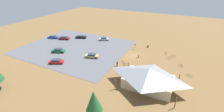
# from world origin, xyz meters

# --- Properties ---
(ground) EXTENTS (160.00, 160.00, 0.00)m
(ground) POSITION_xyz_m (0.00, 0.00, 0.00)
(ground) COLOR brown
(ground) RESTS_ON ground
(parking_lot_asphalt) EXTENTS (39.78, 32.93, 0.05)m
(parking_lot_asphalt) POSITION_xyz_m (22.82, 2.89, 0.03)
(parking_lot_asphalt) COLOR #56565B
(parking_lot_asphalt) RESTS_ON ground
(bike_pavilion) EXTENTS (14.02, 9.58, 5.12)m
(bike_pavilion) POSITION_xyz_m (-8.97, 14.56, 2.87)
(bike_pavilion) COLOR #C6B28E
(bike_pavilion) RESTS_ON ground
(trash_bin) EXTENTS (0.60, 0.60, 0.90)m
(trash_bin) POSITION_xyz_m (-3.14, -9.61, 0.45)
(trash_bin) COLOR brown
(trash_bin) RESTS_ON ground
(lot_sign) EXTENTS (0.56, 0.08, 2.20)m
(lot_sign) POSITION_xyz_m (0.94, -5.76, 1.41)
(lot_sign) COLOR #99999E
(lot_sign) RESTS_ON ground
(pine_far_west) EXTENTS (3.12, 3.12, 6.60)m
(pine_far_west) POSITION_xyz_m (-2.32, 28.63, 4.42)
(pine_far_west) COLOR brown
(pine_far_west) RESTS_ON ground
(bicycle_white_front_row) EXTENTS (1.80, 0.59, 0.85)m
(bicycle_white_front_row) POSITION_xyz_m (-2.13, 8.62, 0.40)
(bicycle_white_front_row) COLOR black
(bicycle_white_front_row) RESTS_ON ground
(bicycle_silver_near_porch) EXTENTS (1.69, 0.64, 0.79)m
(bicycle_silver_near_porch) POSITION_xyz_m (-11.87, -3.18, 0.37)
(bicycle_silver_near_porch) COLOR black
(bicycle_silver_near_porch) RESTS_ON ground
(bicycle_purple_by_bin) EXTENTS (1.53, 0.95, 0.92)m
(bicycle_purple_by_bin) POSITION_xyz_m (-0.29, 7.38, 0.40)
(bicycle_purple_by_bin) COLOR black
(bicycle_purple_by_bin) RESTS_ON ground
(bicycle_green_yard_right) EXTENTS (1.76, 0.48, 0.83)m
(bicycle_green_yard_right) POSITION_xyz_m (-12.98, -5.21, 0.38)
(bicycle_green_yard_right) COLOR black
(bicycle_green_yard_right) RESTS_ON ground
(bicycle_red_mid_cluster) EXTENTS (0.99, 1.43, 0.85)m
(bicycle_red_mid_cluster) POSITION_xyz_m (-10.44, -6.25, 0.38)
(bicycle_red_mid_cluster) COLOR black
(bicycle_red_mid_cluster) RESTS_ON ground
(bicycle_blue_edge_south) EXTENTS (1.54, 0.91, 0.88)m
(bicycle_blue_edge_south) POSITION_xyz_m (-18.28, 5.32, 0.39)
(bicycle_blue_edge_south) COLOR black
(bicycle_blue_edge_south) RESTS_ON ground
(bicycle_teal_edge_north) EXTENTS (1.07, 1.39, 0.84)m
(bicycle_teal_edge_north) POSITION_xyz_m (-15.91, 0.65, 0.39)
(bicycle_teal_edge_north) COLOR black
(bicycle_teal_edge_north) RESTS_ON ground
(bicycle_black_back_row) EXTENTS (1.53, 0.89, 0.81)m
(bicycle_black_back_row) POSITION_xyz_m (1.04, 6.29, 0.37)
(bicycle_black_back_row) COLOR black
(bicycle_black_back_row) RESTS_ON ground
(car_tan_aisle_side) EXTENTS (4.92, 3.09, 1.40)m
(car_tan_aisle_side) POSITION_xyz_m (12.03, 7.43, 0.74)
(car_tan_aisle_side) COLOR tan
(car_tan_aisle_side) RESTS_ON parking_lot_asphalt
(car_silver_front_row) EXTENTS (4.59, 3.45, 1.31)m
(car_silver_front_row) POSITION_xyz_m (16.22, -8.75, 0.71)
(car_silver_front_row) COLOR #BCBCC1
(car_silver_front_row) RESTS_ON parking_lot_asphalt
(car_red_end_stall) EXTENTS (4.74, 3.51, 1.43)m
(car_red_end_stall) POSITION_xyz_m (20.01, 15.81, 0.76)
(car_red_end_stall) COLOR red
(car_red_end_stall) RESTS_ON parking_lot_asphalt
(car_green_mid_lot) EXTENTS (4.98, 3.55, 1.48)m
(car_green_mid_lot) POSITION_xyz_m (25.37, 9.33, 0.78)
(car_green_mid_lot) COLOR #1E6B3D
(car_green_mid_lot) RESTS_ON parking_lot_asphalt
(car_black_second_row) EXTENTS (5.08, 3.52, 1.29)m
(car_black_second_row) POSITION_xyz_m (26.95, -6.59, 0.70)
(car_black_second_row) COLOR black
(car_black_second_row) RESTS_ON parking_lot_asphalt
(car_blue_by_curb) EXTENTS (5.01, 3.14, 1.28)m
(car_blue_by_curb) POSITION_xyz_m (38.22, -0.80, 0.69)
(car_blue_by_curb) COLOR #1E42B2
(car_blue_by_curb) RESTS_ON parking_lot_asphalt
(car_maroon_far_end) EXTENTS (4.98, 3.22, 1.40)m
(car_maroon_far_end) POSITION_xyz_m (32.74, -1.97, 0.75)
(car_maroon_far_end) COLOR maroon
(car_maroon_far_end) RESTS_ON parking_lot_asphalt
(visitor_near_lot) EXTENTS (0.36, 0.36, 1.68)m
(visitor_near_lot) POSITION_xyz_m (1.91, 8.83, 0.88)
(visitor_near_lot) COLOR #2D3347
(visitor_near_lot) RESTS_ON ground
(visitor_crossing_yard) EXTENTS (0.37, 0.40, 1.61)m
(visitor_crossing_yard) POSITION_xyz_m (-2.31, 0.50, 0.84)
(visitor_crossing_yard) COLOR #2D3347
(visitor_crossing_yard) RESTS_ON ground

